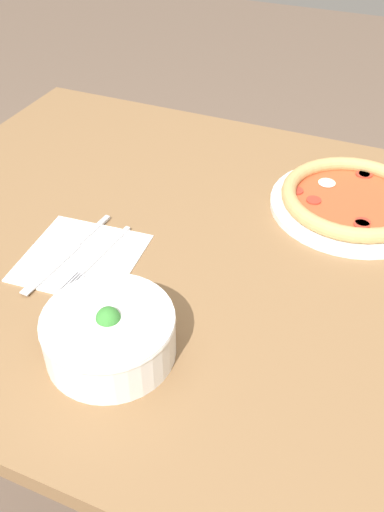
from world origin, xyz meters
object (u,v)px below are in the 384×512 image
pizza (353,200)px  knife (73,249)px  bowl (109,332)px  fork (96,259)px

pizza → knife: bearing=37.5°
bowl → fork: size_ratio=0.91×
fork → knife: size_ratio=0.87×
bowl → fork: 0.19m
fork → knife: (0.05, -0.01, -0.00)m
bowl → pizza: bearing=-116.3°
bowl → knife: (0.16, -0.16, -0.03)m
bowl → fork: bearing=-53.5°
fork → bowl: bearing=41.0°
pizza → fork: 0.46m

